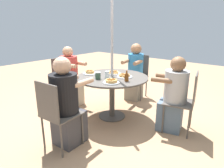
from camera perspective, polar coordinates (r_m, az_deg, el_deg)
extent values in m
plane|color=tan|center=(3.51, 0.00, -9.19)|extent=(12.00, 12.00, 0.00)
cylinder|color=#4C4742|center=(3.50, 0.00, -9.08)|extent=(0.45, 0.45, 0.01)
cylinder|color=#4C4742|center=(3.37, 0.00, -3.92)|extent=(0.09, 0.09, 0.69)
cylinder|color=#4C4742|center=(3.26, 0.00, 1.94)|extent=(1.18, 1.18, 0.02)
cylinder|color=#ADADB2|center=(3.19, 0.00, 8.74)|extent=(0.04, 0.04, 2.18)
cylinder|color=#514C47|center=(2.92, -13.46, -10.44)|extent=(0.02, 0.02, 0.44)
cylinder|color=#514C47|center=(2.70, -8.45, -12.61)|extent=(0.02, 0.02, 0.44)
cylinder|color=#514C47|center=(2.74, -19.07, -12.88)|extent=(0.02, 0.02, 0.44)
cylinder|color=#514C47|center=(2.50, -14.22, -15.57)|extent=(0.02, 0.02, 0.44)
cube|color=#514C47|center=(2.60, -14.16, -8.39)|extent=(0.44, 0.44, 0.02)
cube|color=#514C47|center=(2.41, -18.10, -4.87)|extent=(0.04, 0.39, 0.44)
cube|color=#3D3D42|center=(2.77, -12.03, -11.95)|extent=(0.38, 0.35, 0.44)
cylinder|color=black|center=(2.55, -13.53, -2.85)|extent=(0.35, 0.35, 0.52)
sphere|color=#DBA884|center=(2.45, -14.09, 5.04)|extent=(0.22, 0.22, 0.22)
cylinder|color=#DBA884|center=(2.74, -12.46, 1.34)|extent=(0.34, 0.09, 0.07)
cylinder|color=#DBA884|center=(2.54, -8.25, 0.38)|extent=(0.34, 0.09, 0.07)
cylinder|color=#514C47|center=(3.01, 14.34, -9.73)|extent=(0.02, 0.02, 0.44)
cylinder|color=#514C47|center=(3.32, 15.63, -7.23)|extent=(0.02, 0.02, 0.44)
cylinder|color=#514C47|center=(2.97, 21.03, -10.71)|extent=(0.02, 0.02, 0.44)
cylinder|color=#514C47|center=(3.29, 21.65, -8.08)|extent=(0.02, 0.02, 0.44)
cube|color=#514C47|center=(3.05, 18.55, -4.98)|extent=(0.50, 0.50, 0.02)
cube|color=#514C47|center=(2.96, 22.71, -1.32)|extent=(0.38, 0.11, 0.44)
cube|color=slate|center=(3.15, 16.18, -8.59)|extent=(0.39, 0.41, 0.44)
cylinder|color=#B2B2B2|center=(2.98, 17.81, -0.80)|extent=(0.33, 0.33, 0.47)
sphere|color=brown|center=(2.91, 18.39, 5.41)|extent=(0.21, 0.21, 0.21)
cylinder|color=brown|center=(2.86, 14.04, 1.05)|extent=(0.14, 0.30, 0.07)
cylinder|color=brown|center=(3.11, 15.11, 2.23)|extent=(0.14, 0.30, 0.07)
cylinder|color=#514C47|center=(4.12, 8.16, -2.01)|extent=(0.02, 0.02, 0.44)
cylinder|color=#514C47|center=(4.25, 3.76, -1.31)|extent=(0.02, 0.02, 0.44)
cylinder|color=#514C47|center=(4.44, 9.75, -0.73)|extent=(0.02, 0.02, 0.44)
cylinder|color=#514C47|center=(4.55, 5.61, -0.11)|extent=(0.02, 0.02, 0.44)
cube|color=#514C47|center=(4.27, 6.92, 1.92)|extent=(0.48, 0.48, 0.02)
cube|color=#514C47|center=(4.40, 7.99, 5.40)|extent=(0.09, 0.39, 0.44)
cube|color=gray|center=(4.24, 6.28, -1.40)|extent=(0.38, 0.36, 0.44)
cylinder|color=teal|center=(4.16, 6.73, 5.04)|extent=(0.31, 0.31, 0.52)
sphere|color=#A3704C|center=(4.10, 6.90, 9.92)|extent=(0.22, 0.22, 0.22)
cylinder|color=#A3704C|center=(3.91, 7.41, 6.13)|extent=(0.34, 0.13, 0.07)
cylinder|color=#A3704C|center=(4.01, 4.03, 6.48)|extent=(0.34, 0.13, 0.07)
cylinder|color=#514C47|center=(4.09, -8.94, -2.21)|extent=(0.02, 0.02, 0.44)
cylinder|color=#514C47|center=(3.86, -12.53, -3.56)|extent=(0.02, 0.02, 0.44)
cylinder|color=#514C47|center=(4.33, -12.26, -1.32)|extent=(0.02, 0.02, 0.44)
cylinder|color=#514C47|center=(4.12, -15.81, -2.53)|extent=(0.02, 0.02, 0.44)
cube|color=#514C47|center=(4.03, -12.59, 0.72)|extent=(0.44, 0.44, 0.02)
cube|color=#514C47|center=(4.12, -14.64, 4.24)|extent=(0.39, 0.05, 0.44)
cube|color=beige|center=(4.02, -11.32, -2.68)|extent=(0.35, 0.38, 0.44)
cylinder|color=#B73833|center=(3.92, -12.22, 4.04)|extent=(0.34, 0.34, 0.51)
sphere|color=tan|center=(3.87, -12.54, 9.01)|extent=(0.20, 0.20, 0.20)
cylinder|color=tan|center=(3.87, -9.05, 5.89)|extent=(0.09, 0.29, 0.07)
cylinder|color=tan|center=(3.68, -12.01, 5.19)|extent=(0.09, 0.29, 0.07)
cylinder|color=white|center=(3.46, -6.36, 3.02)|extent=(0.24, 0.24, 0.02)
cylinder|color=tan|center=(3.46, -6.28, 3.26)|extent=(0.15, 0.15, 0.01)
cylinder|color=tan|center=(3.45, -6.45, 3.48)|extent=(0.14, 0.14, 0.01)
cylinder|color=tan|center=(3.45, -6.35, 3.70)|extent=(0.14, 0.14, 0.01)
ellipsoid|color=brown|center=(3.45, -6.39, 3.85)|extent=(0.12, 0.11, 0.00)
cube|color=#F4E084|center=(3.44, -6.47, 3.93)|extent=(0.03, 0.03, 0.01)
cylinder|color=white|center=(3.22, 3.61, 2.07)|extent=(0.24, 0.24, 0.02)
cylinder|color=tan|center=(3.21, 3.57, 2.29)|extent=(0.16, 0.16, 0.01)
cylinder|color=tan|center=(3.22, 3.55, 2.53)|extent=(0.18, 0.18, 0.01)
cylinder|color=tan|center=(3.21, 3.66, 2.73)|extent=(0.16, 0.16, 0.01)
ellipsoid|color=brown|center=(3.21, 3.63, 2.87)|extent=(0.13, 0.12, 0.00)
cube|color=#F4E084|center=(3.20, 3.61, 2.96)|extent=(0.03, 0.03, 0.01)
cylinder|color=white|center=(2.90, -0.23, 0.43)|extent=(0.24, 0.24, 0.02)
cylinder|color=tan|center=(2.90, -0.27, 0.71)|extent=(0.17, 0.17, 0.01)
cylinder|color=tan|center=(2.89, -0.16, 0.93)|extent=(0.18, 0.18, 0.01)
cylinder|color=tan|center=(2.89, -0.24, 1.16)|extent=(0.17, 0.17, 0.01)
ellipsoid|color=brown|center=(2.89, -0.23, 1.34)|extent=(0.13, 0.12, 0.00)
cube|color=#F4E084|center=(2.88, -0.26, 1.46)|extent=(0.03, 0.03, 0.01)
cylinder|color=white|center=(3.45, 0.40, 3.11)|extent=(0.24, 0.24, 0.02)
cylinder|color=tan|center=(3.44, 0.41, 3.31)|extent=(0.18, 0.18, 0.01)
cylinder|color=tan|center=(3.45, 0.34, 3.55)|extent=(0.18, 0.18, 0.01)
ellipsoid|color=brown|center=(3.45, 0.41, 3.68)|extent=(0.14, 0.13, 0.00)
cube|color=#F4E084|center=(3.44, 0.38, 3.75)|extent=(0.03, 0.03, 0.01)
cylinder|color=brown|center=(2.99, 4.19, 1.86)|extent=(0.06, 0.06, 0.11)
cylinder|color=brown|center=(2.97, 4.22, 3.37)|extent=(0.03, 0.03, 0.05)
torus|color=brown|center=(2.96, 3.88, 2.07)|extent=(0.05, 0.01, 0.05)
cylinder|color=#33513D|center=(3.10, -4.05, 2.34)|extent=(0.08, 0.08, 0.10)
cylinder|color=white|center=(3.09, -4.07, 3.34)|extent=(0.09, 0.09, 0.01)
cylinder|color=silver|center=(3.13, -1.43, 2.61)|extent=(0.07, 0.07, 0.12)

